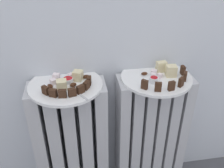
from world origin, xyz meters
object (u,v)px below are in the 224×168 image
Objects in this scene: radiator_right at (150,136)px; plate_right at (156,78)px; plate_left at (66,85)px; fork at (78,93)px; jam_bowl_right at (154,80)px; radiator_left at (72,145)px; jam_bowl_left at (68,80)px.

plate_right is at bearing -116.57° from radiator_right.
plate_left is 3.36× the size of fork.
jam_bowl_right is at bearing -7.46° from plate_left.
plate_right is at bearing -0.00° from radiator_left.
jam_bowl_right reaches higher than radiator_left.
plate_left is 1.00× the size of plate_right.
jam_bowl_right is at bearing -7.46° from radiator_left.
jam_bowl_right reaches higher than plate_right.
radiator_right is 0.53m from jam_bowl_left.
jam_bowl_left is at bearing 178.22° from plate_right.
radiator_left is at bearing 180.00° from plate_right.
radiator_left is at bearing 135.00° from plate_left.
plate_right is 3.36× the size of fork.
fork is at bearing -173.39° from jam_bowl_right.
radiator_right is 7.25× the size of fork.
radiator_left is 0.34m from plate_left.
jam_bowl_left is 1.23× the size of jam_bowl_right.
jam_bowl_left reaches higher than radiator_right.
plate_right is at bearing -1.78° from jam_bowl_left.
jam_bowl_left is 0.36m from jam_bowl_right.
radiator_left is 17.99× the size of jam_bowl_right.
fork reaches higher than radiator_right.
radiator_left is at bearing -133.73° from jam_bowl_left.
jam_bowl_right is (0.37, -0.05, 0.36)m from radiator_left.
plate_right is 0.06m from jam_bowl_right.
jam_bowl_right is (0.35, -0.06, 0.00)m from jam_bowl_left.
radiator_right is 2.16× the size of plate_right.
radiator_right is at bearing 0.00° from plate_left.
radiator_left is 2.16× the size of plate_left.
radiator_right is at bearing 0.00° from radiator_left.
radiator_left is 0.37m from fork.
radiator_left is 0.36m from jam_bowl_left.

